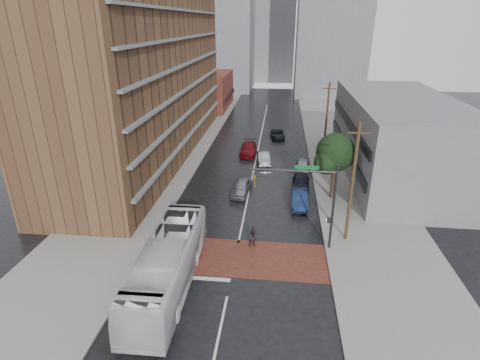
% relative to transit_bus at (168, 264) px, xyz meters
% --- Properties ---
extents(ground, '(160.00, 160.00, 0.00)m').
position_rel_transit_bus_xyz_m(ground, '(4.10, 3.23, -1.76)').
color(ground, black).
rests_on(ground, ground).
extents(crosswalk, '(14.00, 5.00, 0.02)m').
position_rel_transit_bus_xyz_m(crosswalk, '(4.10, 3.73, -1.75)').
color(crosswalk, brown).
rests_on(crosswalk, ground).
extents(sidewalk_west, '(9.00, 90.00, 0.15)m').
position_rel_transit_bus_xyz_m(sidewalk_west, '(-7.40, 28.23, -1.68)').
color(sidewalk_west, gray).
rests_on(sidewalk_west, ground).
extents(sidewalk_east, '(9.00, 90.00, 0.15)m').
position_rel_transit_bus_xyz_m(sidewalk_east, '(15.60, 28.23, -1.68)').
color(sidewalk_east, gray).
rests_on(sidewalk_east, ground).
extents(apartment_block, '(10.00, 44.00, 28.00)m').
position_rel_transit_bus_xyz_m(apartment_block, '(-9.90, 27.23, 12.24)').
color(apartment_block, brown).
rests_on(apartment_block, ground).
extents(storefront_west, '(8.00, 16.00, 7.00)m').
position_rel_transit_bus_xyz_m(storefront_west, '(-7.90, 57.23, 1.74)').
color(storefront_west, brown).
rests_on(storefront_west, ground).
extents(building_east, '(11.00, 26.00, 9.00)m').
position_rel_transit_bus_xyz_m(building_east, '(20.60, 23.23, 2.74)').
color(building_east, gray).
rests_on(building_east, ground).
extents(distant_tower_west, '(18.00, 16.00, 32.00)m').
position_rel_transit_bus_xyz_m(distant_tower_west, '(-9.90, 81.23, 14.24)').
color(distant_tower_west, gray).
rests_on(distant_tower_west, ground).
extents(distant_tower_east, '(16.00, 14.00, 36.00)m').
position_rel_transit_bus_xyz_m(distant_tower_east, '(18.10, 75.23, 16.24)').
color(distant_tower_east, gray).
rests_on(distant_tower_east, ground).
extents(distant_tower_center, '(12.00, 10.00, 24.00)m').
position_rel_transit_bus_xyz_m(distant_tower_center, '(4.10, 98.23, 10.24)').
color(distant_tower_center, gray).
rests_on(distant_tower_center, ground).
extents(street_tree, '(4.20, 4.10, 6.90)m').
position_rel_transit_bus_xyz_m(street_tree, '(12.61, 15.26, 2.97)').
color(street_tree, '#332319').
rests_on(street_tree, ground).
extents(signal_mast, '(6.50, 0.30, 7.20)m').
position_rel_transit_bus_xyz_m(signal_mast, '(9.94, 5.73, 2.97)').
color(signal_mast, '#2D2D33').
rests_on(signal_mast, ground).
extents(utility_pole_near, '(1.60, 0.26, 10.00)m').
position_rel_transit_bus_xyz_m(utility_pole_near, '(12.90, 7.23, 3.38)').
color(utility_pole_near, '#473321').
rests_on(utility_pole_near, ground).
extents(utility_pole_far, '(1.60, 0.26, 10.00)m').
position_rel_transit_bus_xyz_m(utility_pole_far, '(12.90, 27.23, 3.38)').
color(utility_pole_far, '#473321').
rests_on(utility_pole_far, ground).
extents(transit_bus, '(3.16, 12.68, 3.52)m').
position_rel_transit_bus_xyz_m(transit_bus, '(0.00, 0.00, 0.00)').
color(transit_bus, silver).
rests_on(transit_bus, ground).
extents(pedestrian_a, '(0.62, 0.52, 1.46)m').
position_rel_transit_bus_xyz_m(pedestrian_a, '(5.34, 6.23, -1.03)').
color(pedestrian_a, black).
rests_on(pedestrian_a, ground).
extents(pedestrian_b, '(0.89, 0.77, 1.56)m').
position_rel_transit_bus_xyz_m(pedestrian_b, '(5.35, 5.44, -0.98)').
color(pedestrian_b, '#252025').
rests_on(pedestrian_b, ground).
extents(car_travel_a, '(2.29, 4.52, 1.47)m').
position_rel_transit_bus_xyz_m(car_travel_a, '(3.31, 15.34, -1.02)').
color(car_travel_a, '#95969B').
rests_on(car_travel_a, ground).
extents(car_travel_b, '(2.06, 4.39, 1.39)m').
position_rel_transit_bus_xyz_m(car_travel_b, '(5.16, 24.84, -1.06)').
color(car_travel_b, '#B1B3B9').
rests_on(car_travel_b, ground).
extents(car_travel_c, '(2.17, 5.16, 1.49)m').
position_rel_transit_bus_xyz_m(car_travel_c, '(2.91, 28.18, -1.02)').
color(car_travel_c, maroon).
rests_on(car_travel_c, ground).
extents(suv_travel, '(2.42, 4.52, 1.21)m').
position_rel_transit_bus_xyz_m(suv_travel, '(6.77, 36.26, -1.16)').
color(suv_travel, black).
rests_on(suv_travel, ground).
extents(car_parked_near, '(1.59, 4.48, 1.47)m').
position_rel_transit_bus_xyz_m(car_parked_near, '(9.30, 13.23, -1.02)').
color(car_parked_near, '#16254D').
rests_on(car_parked_near, ground).
extents(car_parked_mid, '(2.16, 4.65, 1.31)m').
position_rel_transit_bus_xyz_m(car_parked_mid, '(9.58, 17.49, -1.10)').
color(car_parked_mid, black).
rests_on(car_parked_mid, ground).
extents(car_parked_far, '(2.08, 4.42, 1.46)m').
position_rel_transit_bus_xyz_m(car_parked_far, '(9.99, 22.25, -1.03)').
color(car_parked_far, '#ABAEB3').
rests_on(car_parked_far, ground).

